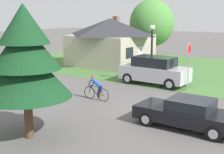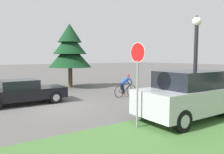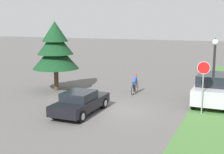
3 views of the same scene
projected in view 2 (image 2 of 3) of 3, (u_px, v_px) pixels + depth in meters
The scene contains 7 objects.
ground_plane at pixel (58, 107), 11.10m from camera, with size 140.00×140.00×0.00m, color #5B5956.
sedan_left_lane at pixel (23, 92), 11.66m from camera, with size 1.86×4.32×1.31m.
cyclist at pixel (125, 86), 13.88m from camera, with size 0.44×1.72×1.44m.
parked_suv_right at pixel (190, 95), 8.87m from camera, with size 2.08×4.70×1.95m.
stop_sign at pixel (138, 68), 7.61m from camera, with size 0.70×0.07×3.02m.
street_lamp at pixel (196, 52), 8.84m from camera, with size 0.37×0.37×4.19m.
conifer_tall_near at pixel (70, 49), 17.85m from camera, with size 3.48×3.48×5.23m.
Camera 2 is at (10.59, -3.81, 2.50)m, focal length 35.00 mm.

